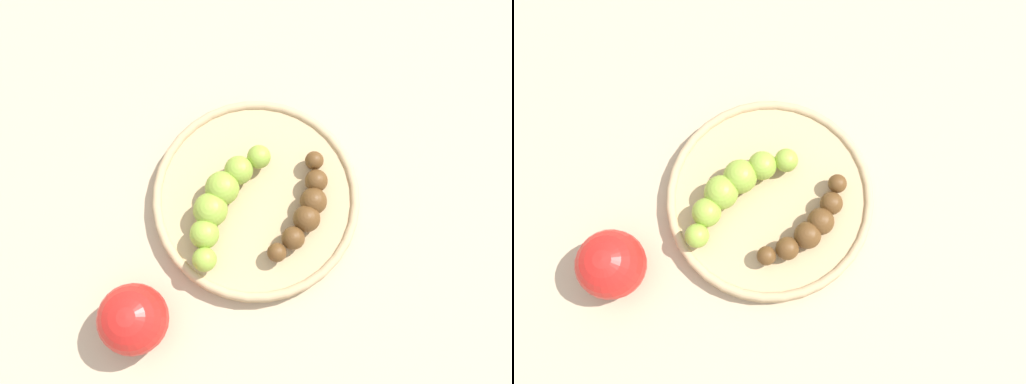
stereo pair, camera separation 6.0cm
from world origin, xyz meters
TOP-DOWN VIEW (x-y plane):
  - ground_plane at (0.00, 0.00)m, footprint 2.40×2.40m
  - fruit_bowl at (0.00, 0.00)m, footprint 0.23×0.23m
  - banana_green at (0.03, -0.03)m, footprint 0.15×0.05m
  - banana_overripe at (-0.01, 0.05)m, footprint 0.13×0.05m
  - apple_red at (0.17, -0.05)m, footprint 0.07×0.07m

SIDE VIEW (x-z plane):
  - ground_plane at x=0.00m, z-range 0.00..0.00m
  - fruit_bowl at x=0.00m, z-range 0.00..0.02m
  - banana_overripe at x=-0.01m, z-range 0.02..0.05m
  - apple_red at x=0.17m, z-range 0.00..0.07m
  - banana_green at x=0.03m, z-range 0.02..0.06m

